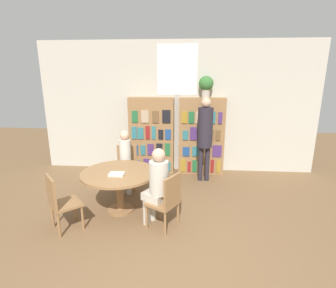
{
  "coord_description": "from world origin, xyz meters",
  "views": [
    {
      "loc": [
        0.27,
        -2.59,
        2.27
      ],
      "look_at": [
        -0.08,
        1.92,
        1.05
      ],
      "focal_mm": 28.0,
      "sensor_mm": 36.0,
      "label": 1
    }
  ],
  "objects_px": {
    "reading_table": "(119,178)",
    "chair_far_side": "(167,199)",
    "seated_reader_right": "(157,182)",
    "librarian_standing": "(205,131)",
    "bookshelf_right": "(201,136)",
    "bookshelf_left": "(152,135)",
    "chair_near_camera": "(60,201)",
    "chair_left_side": "(127,165)",
    "seated_reader_left": "(125,158)",
    "flower_vase": "(206,85)"
  },
  "relations": [
    {
      "from": "flower_vase",
      "to": "chair_far_side",
      "type": "height_order",
      "value": "flower_vase"
    },
    {
      "from": "flower_vase",
      "to": "reading_table",
      "type": "xyz_separation_m",
      "value": [
        -1.5,
        -1.95,
        -1.44
      ]
    },
    {
      "from": "flower_vase",
      "to": "seated_reader_right",
      "type": "xyz_separation_m",
      "value": [
        -0.82,
        -2.34,
        -1.32
      ]
    },
    {
      "from": "reading_table",
      "to": "chair_far_side",
      "type": "bearing_deg",
      "value": -30.07
    },
    {
      "from": "seated_reader_right",
      "to": "bookshelf_right",
      "type": "bearing_deg",
      "value": 12.23
    },
    {
      "from": "chair_left_side",
      "to": "seated_reader_left",
      "type": "xyz_separation_m",
      "value": [
        0.02,
        -0.18,
        0.2
      ]
    },
    {
      "from": "seated_reader_left",
      "to": "chair_near_camera",
      "type": "bearing_deg",
      "value": 59.88
    },
    {
      "from": "reading_table",
      "to": "seated_reader_left",
      "type": "xyz_separation_m",
      "value": [
        -0.08,
        0.77,
        0.09
      ]
    },
    {
      "from": "chair_left_side",
      "to": "seated_reader_left",
      "type": "distance_m",
      "value": 0.27
    },
    {
      "from": "bookshelf_left",
      "to": "flower_vase",
      "type": "distance_m",
      "value": 1.68
    },
    {
      "from": "bookshelf_left",
      "to": "seated_reader_left",
      "type": "height_order",
      "value": "bookshelf_left"
    },
    {
      "from": "bookshelf_right",
      "to": "seated_reader_right",
      "type": "xyz_separation_m",
      "value": [
        -0.75,
        -2.33,
        -0.17
      ]
    },
    {
      "from": "chair_left_side",
      "to": "seated_reader_left",
      "type": "bearing_deg",
      "value": 90.0
    },
    {
      "from": "librarian_standing",
      "to": "chair_left_side",
      "type": "bearing_deg",
      "value": -163.0
    },
    {
      "from": "chair_near_camera",
      "to": "seated_reader_right",
      "type": "height_order",
      "value": "seated_reader_right"
    },
    {
      "from": "seated_reader_left",
      "to": "librarian_standing",
      "type": "relative_size",
      "value": 0.68
    },
    {
      "from": "bookshelf_left",
      "to": "reading_table",
      "type": "bearing_deg",
      "value": -98.24
    },
    {
      "from": "seated_reader_left",
      "to": "seated_reader_right",
      "type": "height_order",
      "value": "seated_reader_right"
    },
    {
      "from": "chair_left_side",
      "to": "chair_far_side",
      "type": "distance_m",
      "value": 1.71
    },
    {
      "from": "chair_left_side",
      "to": "librarian_standing",
      "type": "relative_size",
      "value": 0.48
    },
    {
      "from": "bookshelf_left",
      "to": "chair_near_camera",
      "type": "relative_size",
      "value": 2.01
    },
    {
      "from": "seated_reader_right",
      "to": "librarian_standing",
      "type": "distance_m",
      "value": 2.04
    },
    {
      "from": "flower_vase",
      "to": "bookshelf_left",
      "type": "bearing_deg",
      "value": -179.78
    },
    {
      "from": "chair_far_side",
      "to": "seated_reader_right",
      "type": "bearing_deg",
      "value": 90.0
    },
    {
      "from": "bookshelf_right",
      "to": "flower_vase",
      "type": "bearing_deg",
      "value": 4.09
    },
    {
      "from": "bookshelf_right",
      "to": "chair_left_side",
      "type": "height_order",
      "value": "bookshelf_right"
    },
    {
      "from": "flower_vase",
      "to": "seated_reader_right",
      "type": "height_order",
      "value": "flower_vase"
    },
    {
      "from": "seated_reader_right",
      "to": "librarian_standing",
      "type": "relative_size",
      "value": 0.69
    },
    {
      "from": "bookshelf_left",
      "to": "seated_reader_right",
      "type": "relative_size",
      "value": 1.42
    },
    {
      "from": "chair_near_camera",
      "to": "seated_reader_right",
      "type": "bearing_deg",
      "value": 58.18
    },
    {
      "from": "chair_far_side",
      "to": "seated_reader_right",
      "type": "xyz_separation_m",
      "value": [
        -0.15,
        0.09,
        0.23
      ]
    },
    {
      "from": "seated_reader_right",
      "to": "chair_far_side",
      "type": "bearing_deg",
      "value": -90.0
    },
    {
      "from": "flower_vase",
      "to": "librarian_standing",
      "type": "distance_m",
      "value": 1.05
    },
    {
      "from": "bookshelf_right",
      "to": "seated_reader_left",
      "type": "bearing_deg",
      "value": -142.25
    },
    {
      "from": "chair_far_side",
      "to": "bookshelf_right",
      "type": "bearing_deg",
      "value": 16.17
    },
    {
      "from": "flower_vase",
      "to": "chair_far_side",
      "type": "bearing_deg",
      "value": -105.34
    },
    {
      "from": "reading_table",
      "to": "bookshelf_left",
      "type": "bearing_deg",
      "value": 81.76
    },
    {
      "from": "flower_vase",
      "to": "reading_table",
      "type": "height_order",
      "value": "flower_vase"
    },
    {
      "from": "chair_near_camera",
      "to": "chair_far_side",
      "type": "bearing_deg",
      "value": 54.0
    },
    {
      "from": "bookshelf_right",
      "to": "reading_table",
      "type": "height_order",
      "value": "bookshelf_right"
    },
    {
      "from": "seated_reader_right",
      "to": "reading_table",
      "type": "bearing_deg",
      "value": 90.0
    },
    {
      "from": "seated_reader_right",
      "to": "librarian_standing",
      "type": "bearing_deg",
      "value": 6.43
    },
    {
      "from": "chair_left_side",
      "to": "seated_reader_right",
      "type": "xyz_separation_m",
      "value": [
        0.78,
        -1.35,
        0.23
      ]
    },
    {
      "from": "chair_near_camera",
      "to": "chair_far_side",
      "type": "xyz_separation_m",
      "value": [
        1.55,
        0.16,
        0.0
      ]
    },
    {
      "from": "chair_near_camera",
      "to": "chair_left_side",
      "type": "bearing_deg",
      "value": 117.0
    },
    {
      "from": "seated_reader_right",
      "to": "flower_vase",
      "type": "bearing_deg",
      "value": 10.8
    },
    {
      "from": "bookshelf_left",
      "to": "chair_near_camera",
      "type": "xyz_separation_m",
      "value": [
        -1.0,
        -2.58,
        -0.39
      ]
    },
    {
      "from": "librarian_standing",
      "to": "bookshelf_left",
      "type": "bearing_deg",
      "value": 157.33
    },
    {
      "from": "bookshelf_left",
      "to": "chair_near_camera",
      "type": "height_order",
      "value": "bookshelf_left"
    },
    {
      "from": "chair_left_side",
      "to": "chair_far_side",
      "type": "relative_size",
      "value": 1.0
    }
  ]
}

